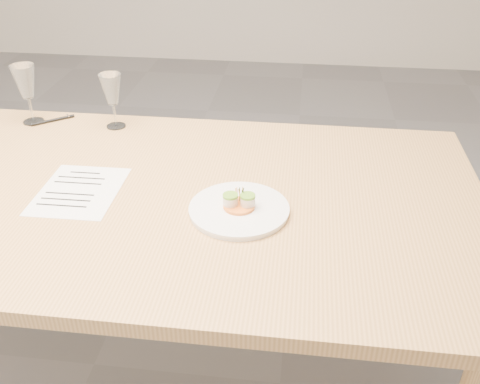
# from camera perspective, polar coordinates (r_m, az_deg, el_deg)

# --- Properties ---
(ground) EXTENTS (7.00, 7.00, 0.00)m
(ground) POSITION_cam_1_polar(r_m,az_deg,el_deg) (2.08, -15.30, -17.31)
(ground) COLOR slate
(ground) RESTS_ON ground
(dining_table) EXTENTS (2.40, 1.00, 0.75)m
(dining_table) POSITION_cam_1_polar(r_m,az_deg,el_deg) (1.64, -18.59, -1.24)
(dining_table) COLOR tan
(dining_table) RESTS_ON ground
(dinner_plate) EXTENTS (0.26, 0.26, 0.07)m
(dinner_plate) POSITION_cam_1_polar(r_m,az_deg,el_deg) (1.39, -0.09, -1.78)
(dinner_plate) COLOR white
(dinner_plate) RESTS_ON dining_table
(recipe_sheet) EXTENTS (0.22, 0.28, 0.00)m
(recipe_sheet) POSITION_cam_1_polar(r_m,az_deg,el_deg) (1.55, -16.78, 0.13)
(recipe_sheet) COLOR white
(recipe_sheet) RESTS_ON dining_table
(ballpoint_pen) EXTENTS (0.12, 0.10, 0.01)m
(ballpoint_pen) POSITION_cam_1_polar(r_m,az_deg,el_deg) (2.02, -19.32, 7.24)
(ballpoint_pen) COLOR black
(ballpoint_pen) RESTS_ON dining_table
(wine_glass_1) EXTENTS (0.08, 0.08, 0.21)m
(wine_glass_1) POSITION_cam_1_polar(r_m,az_deg,el_deg) (1.99, -21.93, 10.74)
(wine_glass_1) COLOR white
(wine_glass_1) RESTS_ON dining_table
(wine_glass_2) EXTENTS (0.08, 0.08, 0.19)m
(wine_glass_2) POSITION_cam_1_polar(r_m,az_deg,el_deg) (1.87, -13.54, 10.47)
(wine_glass_2) COLOR white
(wine_glass_2) RESTS_ON dining_table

